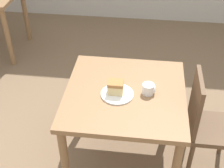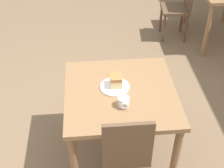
{
  "view_description": "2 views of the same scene",
  "coord_description": "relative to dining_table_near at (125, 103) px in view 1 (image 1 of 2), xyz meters",
  "views": [
    {
      "loc": [
        0.2,
        -1.46,
        2.15
      ],
      "look_at": [
        -0.01,
        0.28,
        0.8
      ],
      "focal_mm": 50.0,
      "sensor_mm": 36.0,
      "label": 1
    },
    {
      "loc": [
        1.94,
        0.07,
        2.32
      ],
      "look_at": [
        0.01,
        0.24,
        0.74
      ],
      "focal_mm": 50.0,
      "sensor_mm": 36.0,
      "label": 2
    }
  ],
  "objects": [
    {
      "name": "dining_table_near",
      "position": [
        0.0,
        0.0,
        0.0
      ],
      "size": [
        0.88,
        0.88,
        0.72
      ],
      "color": "olive",
      "rests_on": "ground_plane"
    },
    {
      "name": "coffee_mug",
      "position": [
        0.17,
        0.0,
        0.15
      ],
      "size": [
        0.09,
        0.09,
        0.08
      ],
      "color": "white",
      "rests_on": "dining_table_near"
    },
    {
      "name": "plate",
      "position": [
        -0.05,
        -0.04,
        0.11
      ],
      "size": [
        0.24,
        0.24,
        0.01
      ],
      "color": "white",
      "rests_on": "dining_table_near"
    },
    {
      "name": "chair_near_window",
      "position": [
        0.62,
        -0.01,
        -0.13
      ],
      "size": [
        0.36,
        0.36,
        0.89
      ],
      "rotation": [
        0.0,
        0.0,
        1.57
      ],
      "color": "brown",
      "rests_on": "ground_plane"
    },
    {
      "name": "cake_slice",
      "position": [
        -0.07,
        -0.03,
        0.17
      ],
      "size": [
        0.11,
        0.09,
        0.09
      ],
      "color": "#E5CC89",
      "rests_on": "plate"
    }
  ]
}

